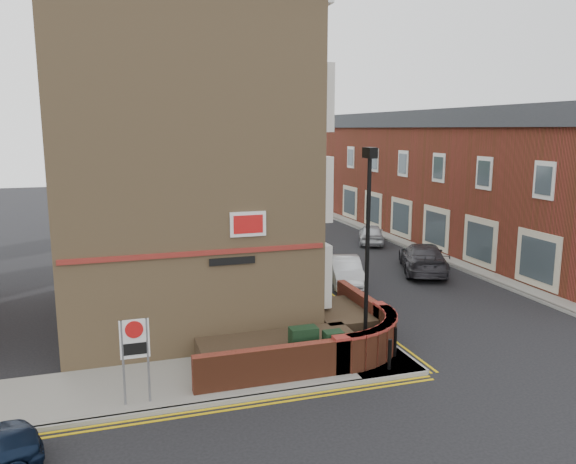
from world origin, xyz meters
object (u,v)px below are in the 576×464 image
(zone_sign, at_px, (135,346))
(silver_car_near, at_px, (345,271))
(utility_cabinet_large, at_px, (303,347))
(lamppost, at_px, (367,255))

(zone_sign, relative_size, silver_car_near, 0.59)
(utility_cabinet_large, distance_m, zone_sign, 4.86)
(lamppost, relative_size, silver_car_near, 1.69)
(lamppost, xyz_separation_m, utility_cabinet_large, (-1.90, 0.10, -2.62))
(utility_cabinet_large, relative_size, zone_sign, 0.55)
(lamppost, height_order, silver_car_near, lamppost)
(silver_car_near, bearing_deg, lamppost, -95.01)
(utility_cabinet_large, height_order, silver_car_near, utility_cabinet_large)
(zone_sign, height_order, silver_car_near, zone_sign)
(utility_cabinet_large, height_order, zone_sign, zone_sign)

